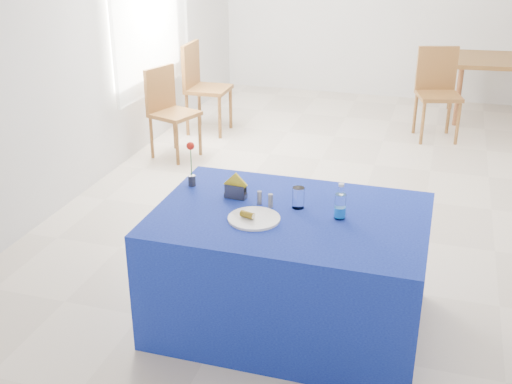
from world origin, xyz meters
TOP-DOWN VIEW (x-y plane):
  - floor at (0.00, 0.00)m, footprint 7.00×7.00m
  - plate at (-0.37, -2.26)m, footprint 0.30×0.30m
  - drinking_glass at (-0.16, -2.03)m, footprint 0.07×0.07m
  - salt_shaker at (-0.32, -2.07)m, footprint 0.03×0.03m
  - pepper_shaker at (-0.40, -2.05)m, footprint 0.03×0.03m
  - blue_table at (-0.19, -2.12)m, footprint 1.60×1.10m
  - water_bottle at (0.10, -2.09)m, footprint 0.07×0.07m
  - napkin_holder at (-0.56, -2.00)m, footprint 0.15×0.06m
  - rose_vase at (-0.90, -1.90)m, footprint 0.05×0.05m
  - oak_table at (1.32, 2.82)m, footprint 1.58×1.12m
  - chair_bg_left at (0.52, 1.90)m, footprint 0.56×0.56m
  - chair_win_a at (-2.12, 0.46)m, footprint 0.53×0.53m
  - chair_win_b at (-2.09, 1.31)m, footprint 0.46×0.46m
  - banana_pieces at (-0.40, -2.27)m, footprint 0.09×0.06m

SIDE VIEW (x-z plane):
  - floor at x=0.00m, z-range 0.00..0.00m
  - blue_table at x=-0.19m, z-range 0.00..0.76m
  - chair_win_a at x=-2.12m, z-range 0.07..1.00m
  - chair_bg_left at x=0.52m, z-range 0.08..1.09m
  - chair_win_b at x=-2.09m, z-range 0.08..1.11m
  - oak_table at x=1.32m, z-range 0.30..1.06m
  - plate at x=-0.37m, z-range 0.76..0.77m
  - banana_pieces at x=-0.40m, z-range 0.78..0.81m
  - salt_shaker at x=-0.32m, z-range 0.76..0.84m
  - pepper_shaker at x=-0.40m, z-range 0.76..0.84m
  - napkin_holder at x=-0.56m, z-range 0.73..0.89m
  - drinking_glass at x=-0.16m, z-range 0.76..0.89m
  - water_bottle at x=0.10m, z-range 0.72..0.94m
  - rose_vase at x=-0.90m, z-range 0.76..1.06m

